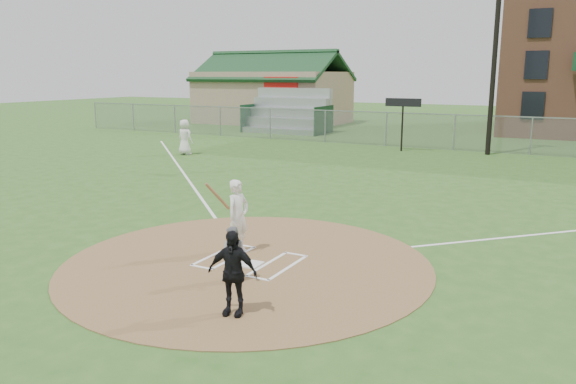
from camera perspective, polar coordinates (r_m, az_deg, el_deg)
The scene contains 14 objects.
ground at distance 12.98m, azimuth -4.19°, elevation -7.25°, with size 140.00×140.00×0.00m, color #2D571E.
dirt_circle at distance 12.98m, azimuth -4.19°, elevation -7.21°, with size 8.40×8.40×0.02m, color olive.
home_plate at distance 12.83m, azimuth -3.90°, elevation -7.31°, with size 0.49×0.49×0.03m, color white.
foul_line_third at distance 25.20m, azimuth -10.65°, elevation 2.02°, with size 0.10×24.00×0.01m, color white.
catcher at distance 11.63m, azimuth -5.50°, elevation -6.39°, with size 0.58×0.45×1.19m, color gray.
umpire at distance 10.10m, azimuth -5.68°, elevation -8.16°, with size 0.91×0.38×1.56m, color black.
ondeck_player at distance 30.55m, azimuth -10.44°, elevation 5.51°, with size 0.91×0.59×1.87m, color white.
batters_boxes at distance 13.09m, azimuth -3.84°, elevation -6.96°, with size 2.08×1.88×0.01m.
batter_at_plate at distance 13.48m, azimuth -5.10°, elevation -2.47°, with size 0.77×1.02×1.78m.
outfield_fence at distance 33.17m, azimuth 16.56°, elevation 5.85°, with size 56.08×0.08×2.03m.
bleachers at distance 41.55m, azimuth -0.14°, elevation 8.27°, with size 6.08×3.20×3.20m.
clubhouse at distance 49.86m, azimuth -1.53°, elevation 9.80°, with size 12.20×8.71×6.23m.
light_pole at distance 31.77m, azimuth 20.45°, elevation 15.47°, with size 1.20×0.30×12.22m.
scoreboard_sign at distance 31.92m, azimuth 11.60°, elevation 8.35°, with size 2.00×0.10×2.93m.
Camera 1 is at (6.58, -10.35, 4.26)m, focal length 35.00 mm.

